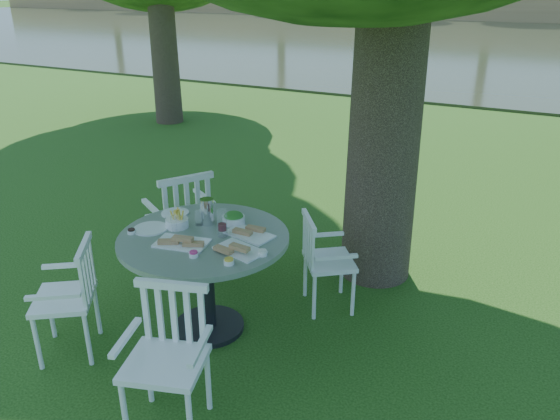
# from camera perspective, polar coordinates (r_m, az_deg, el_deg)

# --- Properties ---
(ground) EXTENTS (140.00, 140.00, 0.00)m
(ground) POSITION_cam_1_polar(r_m,az_deg,el_deg) (4.72, -1.12, -10.40)
(ground) COLOR #143B0C
(ground) RESTS_ON ground
(table) EXTENTS (1.28, 1.28, 0.83)m
(table) POSITION_cam_1_polar(r_m,az_deg,el_deg) (4.20, -7.85, -4.85)
(table) COLOR black
(table) RESTS_ON ground
(chair_ne) EXTENTS (0.56, 0.57, 0.83)m
(chair_ne) POSITION_cam_1_polar(r_m,az_deg,el_deg) (4.54, 4.18, -4.76)
(chair_ne) COLOR white
(chair_ne) RESTS_ON ground
(chair_nw) EXTENTS (0.68, 0.69, 1.02)m
(chair_nw) POSITION_cam_1_polar(r_m,az_deg,el_deg) (5.07, -10.05, -0.65)
(chair_nw) COLOR white
(chair_nw) RESTS_ON ground
(chair_sw) EXTENTS (0.59, 0.60, 0.88)m
(chair_sw) POSITION_cam_1_polar(r_m,az_deg,el_deg) (4.26, -20.63, -7.86)
(chair_sw) COLOR white
(chair_sw) RESTS_ON ground
(chair_se) EXTENTS (0.57, 0.55, 0.92)m
(chair_se) POSITION_cam_1_polar(r_m,az_deg,el_deg) (3.49, -11.49, -13.69)
(chair_se) COLOR white
(chair_se) RESTS_ON ground
(tableware) EXTENTS (1.14, 0.73, 0.21)m
(tableware) POSITION_cam_1_polar(r_m,az_deg,el_deg) (4.18, -7.89, -1.64)
(tableware) COLOR white
(tableware) RESTS_ON table
(river) EXTENTS (100.00, 28.00, 0.12)m
(river) POSITION_cam_1_polar(r_m,az_deg,el_deg) (26.66, 23.84, 15.45)
(river) COLOR #2B321E
(river) RESTS_ON ground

